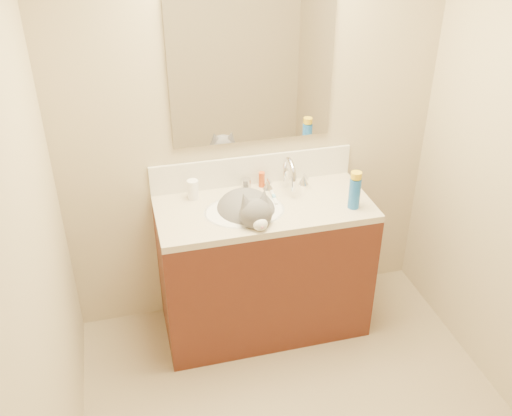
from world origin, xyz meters
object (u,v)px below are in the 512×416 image
pill_bottle (193,190)px  amber_bottle (262,179)px  cat (248,213)px  spray_can (354,193)px  basin (245,222)px  silver_jar (246,184)px  vanity_cabinet (264,270)px  faucet (288,177)px

pill_bottle → amber_bottle: 0.41m
cat → spray_can: bearing=-15.0°
basin → silver_jar: bearing=74.5°
basin → cat: 0.06m
vanity_cabinet → basin: size_ratio=2.67×
faucet → silver_jar: (-0.24, 0.07, -0.05)m
basin → spray_can: (0.59, -0.11, 0.16)m
spray_can → pill_bottle: bearing=159.3°
amber_bottle → spray_can: spray_can is taller
faucet → pill_bottle: size_ratio=2.45×
pill_bottle → amber_bottle: bearing=5.8°
pill_bottle → basin: bearing=-39.3°
vanity_cabinet → amber_bottle: (0.04, 0.22, 0.50)m
vanity_cabinet → silver_jar: bearing=105.2°
faucet → amber_bottle: faucet is taller
basin → faucet: size_ratio=1.61×
faucet → pill_bottle: (-0.55, 0.04, -0.03)m
amber_bottle → spray_can: (0.43, -0.36, 0.04)m
pill_bottle → amber_bottle: pill_bottle is taller
vanity_cabinet → spray_can: 0.73m
silver_jar → spray_can: size_ratio=0.38×
cat → spray_can: (0.57, -0.11, 0.10)m
cat → vanity_cabinet: bearing=14.9°
cat → faucet: bearing=27.3°
basin → cat: bearing=-14.0°
faucet → spray_can: faucet is taller
faucet → pill_bottle: faucet is taller
basin → faucet: faucet is taller
cat → spray_can: cat is taller
faucet → cat: 0.34m
faucet → vanity_cabinet: bearing=-142.7°
pill_bottle → silver_jar: size_ratio=1.70×
spray_can → amber_bottle: bearing=140.1°
amber_bottle → faucet: bearing=-29.6°
faucet → amber_bottle: 0.16m
vanity_cabinet → faucet: faucet is taller
vanity_cabinet → cat: bearing=-160.8°
faucet → cat: (-0.28, -0.17, -0.10)m
faucet → spray_can: size_ratio=1.60×
cat → pill_bottle: cat is taller
amber_bottle → silver_jar: bearing=-173.3°
cat → pill_bottle: size_ratio=4.18×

